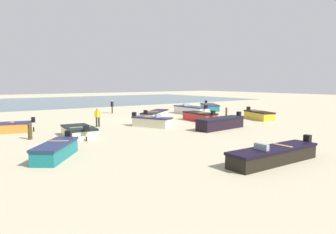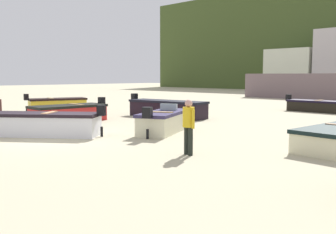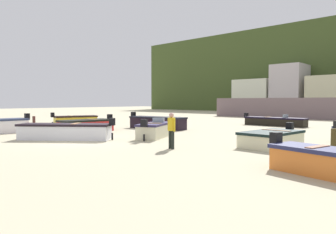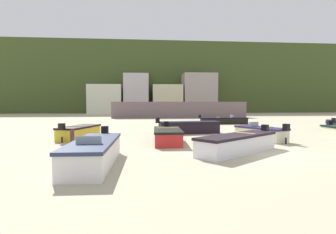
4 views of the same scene
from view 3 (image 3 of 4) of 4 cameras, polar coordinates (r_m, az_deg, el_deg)
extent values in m
plane|color=#B3A98A|center=(17.86, -15.68, -4.09)|extent=(160.00, 160.00, 0.00)
cube|color=#6E5B5F|center=(42.06, 21.76, 1.50)|extent=(21.07, 2.40, 2.54)
cube|color=silver|center=(63.05, 15.42, 3.67)|extent=(7.02, 5.66, 6.23)
cube|color=beige|center=(60.44, 21.06, 4.73)|extent=(5.24, 5.78, 8.56)
cube|color=beige|center=(58.82, 27.36, 3.53)|extent=(6.38, 6.85, 6.26)
cube|color=red|center=(22.82, -14.55, -1.67)|extent=(1.66, 3.68, 0.72)
cube|color=black|center=(22.79, -14.57, -0.61)|extent=(1.75, 3.78, 0.12)
cube|color=black|center=(23.84, -10.46, 0.01)|extent=(0.33, 0.29, 0.40)
cylinder|color=black|center=(23.90, -10.44, -1.86)|extent=(0.10, 0.10, 0.36)
cube|color=olive|center=(23.02, -13.60, -0.44)|extent=(1.28, 0.30, 0.08)
cube|color=gold|center=(29.00, -16.32, -0.74)|extent=(2.29, 3.74, 0.73)
cube|color=black|center=(28.97, -16.33, 0.10)|extent=(2.40, 3.86, 0.12)
cube|color=black|center=(28.57, -20.11, 0.36)|extent=(0.39, 0.36, 0.40)
cylinder|color=black|center=(28.61, -20.09, -1.21)|extent=(0.13, 0.13, 0.36)
cube|color=olive|center=(28.87, -17.18, 0.18)|extent=(1.12, 0.56, 0.08)
cube|color=beige|center=(15.75, 18.19, -3.95)|extent=(1.91, 3.42, 0.60)
cube|color=black|center=(15.71, 18.21, -2.64)|extent=(1.99, 3.53, 0.12)
cube|color=black|center=(17.33, 21.11, -1.59)|extent=(0.34, 0.30, 0.40)
cylinder|color=black|center=(17.39, 21.07, -3.86)|extent=(0.11, 0.11, 0.30)
cube|color=#916F51|center=(16.07, 18.91, -2.36)|extent=(1.42, 0.35, 0.08)
cube|color=beige|center=(18.64, -2.29, -2.57)|extent=(2.48, 3.50, 0.73)
cube|color=#2D264B|center=(18.61, -2.29, -1.26)|extent=(2.60, 3.62, 0.12)
cube|color=black|center=(16.88, -4.35, -1.08)|extent=(0.41, 0.39, 0.40)
cylinder|color=black|center=(16.95, -4.34, -3.74)|extent=(0.13, 0.13, 0.37)
cube|color=#8C9EA8|center=(19.14, -1.72, -0.55)|extent=(0.72, 0.48, 0.28)
cube|color=olive|center=(18.21, -2.72, -1.20)|extent=(1.01, 0.64, 0.08)
cube|color=white|center=(18.49, -18.05, -2.70)|extent=(4.69, 4.04, 0.76)
cube|color=black|center=(18.46, -18.07, -1.34)|extent=(4.82, 4.16, 0.12)
cube|color=black|center=(17.60, -10.04, -0.85)|extent=(0.42, 0.42, 0.40)
cylinder|color=black|center=(17.67, -10.02, -3.48)|extent=(0.14, 0.14, 0.38)
cube|color=#9C714A|center=(18.22, -16.27, -1.20)|extent=(0.84, 0.99, 0.08)
cube|color=black|center=(24.33, -1.91, -1.19)|extent=(4.72, 1.72, 0.82)
cube|color=black|center=(24.30, -1.91, -0.09)|extent=(4.83, 1.81, 0.12)
cube|color=black|center=(25.89, -6.27, 0.48)|extent=(0.31, 0.35, 0.40)
cylinder|color=black|center=(25.94, -6.26, -1.40)|extent=(0.11, 0.11, 0.41)
cube|color=black|center=(28.75, 18.73, -0.91)|extent=(5.18, 1.22, 0.62)
cube|color=black|center=(28.73, 18.74, -0.18)|extent=(5.28, 1.30, 0.12)
cube|color=black|center=(29.96, 13.92, 0.36)|extent=(0.28, 0.32, 0.40)
cylinder|color=black|center=(30.00, 13.91, -0.99)|extent=(0.10, 0.10, 0.31)
cube|color=#8C9EA8|center=(28.37, 20.41, 0.16)|extent=(0.21, 0.70, 0.28)
cube|color=#937048|center=(29.00, 17.58, -0.03)|extent=(0.25, 0.99, 0.08)
cube|color=black|center=(24.36, -24.07, 0.13)|extent=(0.33, 0.29, 0.40)
cylinder|color=black|center=(24.41, -24.03, -1.89)|extent=(0.10, 0.10, 0.42)
cube|color=orange|center=(10.09, 27.38, -7.71)|extent=(3.51, 1.84, 0.67)
cube|color=#22264C|center=(10.02, 27.43, -5.47)|extent=(3.62, 1.94, 0.12)
cube|color=black|center=(10.98, 18.89, -3.66)|extent=(0.35, 0.38, 0.40)
cylinder|color=black|center=(11.09, 18.82, -7.49)|extent=(0.12, 0.12, 0.34)
cube|color=#97664C|center=(10.22, 25.36, -4.99)|extent=(0.45, 0.98, 0.08)
cylinder|color=#3D341B|center=(13.89, 27.81, -4.08)|extent=(0.27, 0.27, 1.07)
cylinder|color=#492B26|center=(26.64, -23.02, -0.90)|extent=(0.22, 0.22, 0.97)
cylinder|color=black|center=(14.05, 0.86, -4.17)|extent=(0.17, 0.17, 0.82)
cylinder|color=black|center=(14.21, 0.39, -4.09)|extent=(0.17, 0.17, 0.82)
cylinder|color=gold|center=(14.07, 0.62, -1.30)|extent=(0.41, 0.41, 0.58)
cylinder|color=gold|center=(13.89, 1.15, -1.52)|extent=(0.11, 0.11, 0.54)
cylinder|color=gold|center=(14.25, 0.11, -1.40)|extent=(0.11, 0.11, 0.54)
sphere|color=tan|center=(14.04, 0.62, 0.33)|extent=(0.26, 0.26, 0.22)
camera|label=1|loc=(34.84, 43.42, 4.73)|focal=32.56mm
camera|label=2|loc=(3.06, -1.50, 5.80)|focal=40.84mm
camera|label=4|loc=(20.76, -57.16, 2.26)|focal=29.07mm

